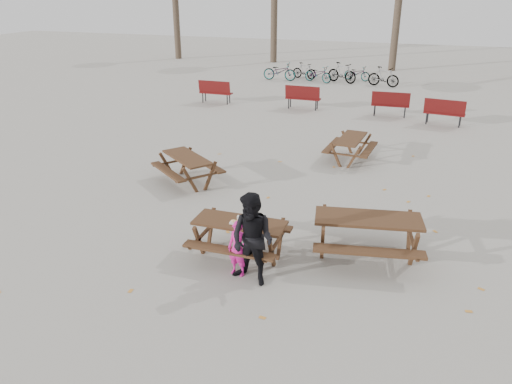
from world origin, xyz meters
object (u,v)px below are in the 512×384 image
(child, at_px, (238,249))
(picnic_table_east, at_px, (367,238))
(main_picnic_table, at_px, (240,230))
(adult, at_px, (252,240))
(picnic_table_north, at_px, (188,170))
(picnic_table_far, at_px, (350,149))
(food_tray, at_px, (234,223))
(soda_bottle, at_px, (239,220))

(child, bearing_deg, picnic_table_east, 42.10)
(main_picnic_table, height_order, adult, adult)
(picnic_table_north, height_order, picnic_table_far, picnic_table_north)
(food_tray, distance_m, soda_bottle, 0.10)
(main_picnic_table, height_order, food_tray, food_tray)
(child, distance_m, picnic_table_north, 4.90)
(child, bearing_deg, picnic_table_north, 136.29)
(picnic_table_east, relative_size, picnic_table_far, 1.22)
(soda_bottle, relative_size, adult, 0.10)
(child, bearing_deg, main_picnic_table, 116.77)
(main_picnic_table, xyz_separation_m, child, (0.20, -0.63, -0.04))
(main_picnic_table, bearing_deg, picnic_table_far, 79.90)
(picnic_table_north, xyz_separation_m, picnic_table_far, (3.91, 3.28, -0.02))
(soda_bottle, bearing_deg, main_picnic_table, 94.64)
(main_picnic_table, bearing_deg, picnic_table_east, 17.73)
(picnic_table_north, distance_m, picnic_table_far, 5.10)
(food_tray, height_order, child, child)
(child, distance_m, adult, 0.50)
(soda_bottle, xyz_separation_m, adult, (0.53, -0.72, 0.02))
(food_tray, xyz_separation_m, child, (0.26, -0.51, -0.25))
(child, bearing_deg, soda_bottle, 118.37)
(adult, xyz_separation_m, picnic_table_east, (1.84, 1.55, -0.43))
(child, height_order, picnic_table_far, child)
(main_picnic_table, relative_size, adult, 1.04)
(picnic_table_north, relative_size, picnic_table_far, 1.04)
(food_tray, height_order, picnic_table_north, food_tray)
(soda_bottle, distance_m, picnic_table_north, 4.37)
(food_tray, bearing_deg, picnic_table_north, 128.03)
(picnic_table_east, bearing_deg, child, -157.50)
(food_tray, bearing_deg, picnic_table_far, 79.59)
(main_picnic_table, bearing_deg, adult, -55.88)
(adult, distance_m, picnic_table_north, 5.26)
(main_picnic_table, relative_size, child, 1.66)
(picnic_table_north, bearing_deg, picnic_table_far, 77.79)
(adult, bearing_deg, food_tray, 146.16)
(soda_bottle, relative_size, child, 0.16)
(soda_bottle, xyz_separation_m, picnic_table_north, (-2.74, 3.37, -0.47))
(picnic_table_east, xyz_separation_m, picnic_table_far, (-1.21, 5.82, -0.08))
(soda_bottle, distance_m, picnic_table_far, 6.77)
(adult, height_order, picnic_table_north, adult)
(picnic_table_east, distance_m, picnic_table_north, 5.71)
(adult, height_order, picnic_table_far, adult)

